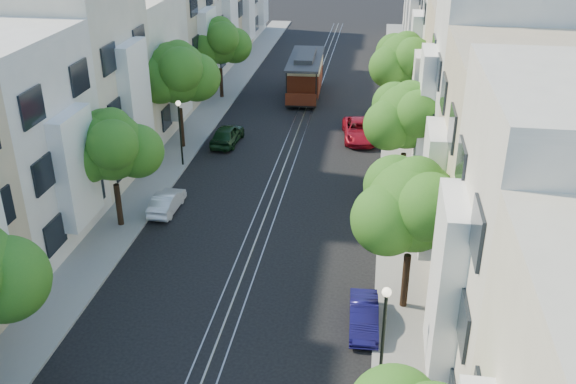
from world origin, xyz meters
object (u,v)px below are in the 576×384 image
at_px(lamp_east, 384,324).
at_px(parked_car_w_far, 227,134).
at_px(parked_car_e_mid, 364,316).
at_px(tree_e_c, 408,118).
at_px(parked_car_e_far, 360,130).
at_px(tree_e_b, 414,208).
at_px(cable_car, 305,73).
at_px(tree_w_d, 220,43).
at_px(lamp_west, 180,123).
at_px(tree_w_c, 178,74).
at_px(tree_w_b, 112,148).
at_px(tree_e_d, 405,62).
at_px(parked_car_w_mid, 167,202).

relative_size(lamp_east, parked_car_w_far, 1.05).
bearing_deg(parked_car_e_mid, parked_car_w_far, 115.13).
xyz_separation_m(tree_e_c, parked_car_e_far, (-2.80, 8.33, -3.94)).
xyz_separation_m(tree_e_b, parked_car_e_far, (-2.80, 19.33, -4.07)).
bearing_deg(cable_car, tree_w_d, -166.85).
height_order(parked_car_e_mid, parked_car_w_far, parked_car_w_far).
bearing_deg(lamp_west, tree_w_d, 93.44).
relative_size(tree_e_c, tree_w_c, 0.92).
bearing_deg(tree_w_b, tree_w_d, 90.00).
height_order(tree_w_b, cable_car, tree_w_b).
height_order(tree_e_d, parked_car_e_far, tree_e_d).
bearing_deg(cable_car, parked_car_e_mid, -80.80).
distance_m(tree_e_c, lamp_east, 16.10).
bearing_deg(lamp_east, tree_w_b, 143.42).
bearing_deg(parked_car_e_mid, parked_car_w_mid, 138.96).
height_order(tree_e_d, parked_car_w_far, tree_e_d).
relative_size(parked_car_e_mid, parked_car_w_far, 0.82).
relative_size(tree_e_b, tree_w_c, 0.94).
xyz_separation_m(tree_w_b, parked_car_w_mid, (1.78, 2.03, -3.85)).
relative_size(cable_car, parked_car_e_mid, 2.61).
distance_m(tree_e_d, lamp_west, 16.39).
xyz_separation_m(tree_e_b, parked_car_e_mid, (-1.66, -1.55, -4.20)).
xyz_separation_m(lamp_east, parked_car_w_far, (-10.70, 22.14, -2.17)).
bearing_deg(tree_e_b, parked_car_e_mid, -137.00).
distance_m(lamp_west, parked_car_w_far, 5.05).
height_order(tree_e_d, parked_car_w_mid, tree_e_d).
distance_m(parked_car_e_mid, parked_car_w_mid, 13.92).
xyz_separation_m(tree_w_b, lamp_east, (13.44, -9.98, -1.55)).
height_order(tree_e_d, lamp_east, tree_e_d).
height_order(tree_e_b, cable_car, tree_e_b).
relative_size(tree_e_d, parked_car_e_mid, 2.11).
distance_m(tree_e_d, cable_car, 10.75).
bearing_deg(tree_w_d, tree_e_d, -19.15).
relative_size(cable_car, parked_car_w_far, 2.15).
xyz_separation_m(tree_e_c, lamp_east, (-0.96, -15.98, -1.75)).
relative_size(tree_w_c, parked_car_e_mid, 2.19).
relative_size(tree_w_c, tree_w_d, 1.09).
distance_m(cable_car, parked_car_e_far, 10.78).
xyz_separation_m(lamp_west, parked_car_w_mid, (0.94, -5.99, -2.30)).
xyz_separation_m(tree_w_b, tree_w_c, (0.00, 11.00, 0.67)).
height_order(tree_e_b, lamp_west, tree_e_b).
bearing_deg(tree_e_b, tree_w_b, 160.85).
xyz_separation_m(tree_e_b, cable_car, (-7.76, 28.82, -2.83)).
bearing_deg(tree_e_c, tree_e_b, -90.00).
xyz_separation_m(tree_w_d, lamp_west, (0.84, -13.98, -1.75)).
bearing_deg(tree_e_c, parked_car_w_far, 152.12).
distance_m(parked_car_e_far, parked_car_w_far, 9.12).
bearing_deg(parked_car_e_far, tree_w_b, -136.08).
height_order(parked_car_e_mid, parked_car_w_mid, parked_car_w_mid).
xyz_separation_m(tree_w_b, lamp_west, (0.84, 8.02, -1.55)).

